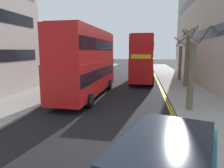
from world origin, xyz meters
name	(u,v)px	position (x,y,z in m)	size (l,w,h in m)	color
sidewalk_right	(191,96)	(6.50, 16.00, 0.07)	(4.00, 80.00, 0.14)	#9E9991
sidewalk_left	(46,92)	(-6.50, 16.00, 0.07)	(4.00, 80.00, 0.14)	#9E9991
kerb_line_outer	(168,102)	(4.40, 14.00, 0.00)	(0.10, 56.00, 0.01)	yellow
kerb_line_inner	(166,102)	(4.24, 14.00, 0.00)	(0.10, 56.00, 0.01)	yellow
double_decker_bus_away	(87,61)	(-2.24, 15.05, 3.03)	(3.12, 10.89, 5.64)	red
double_decker_bus_oncoming	(143,57)	(2.40, 24.53, 3.03)	(3.13, 10.90, 5.64)	red
pedestrian_far	(188,75)	(7.72, 23.66, 0.99)	(0.34, 0.22, 1.62)	#2D2D38
street_tree_near	(187,59)	(6.93, 20.76, 3.02)	(1.46, 1.40, 6.24)	#6B6047
street_tree_mid	(180,61)	(7.14, 25.74, 2.52)	(1.78, 1.77, 5.39)	#6B6047
street_tree_far	(191,73)	(5.43, 11.76, 2.48)	(1.79, 1.69, 5.24)	#6B6047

